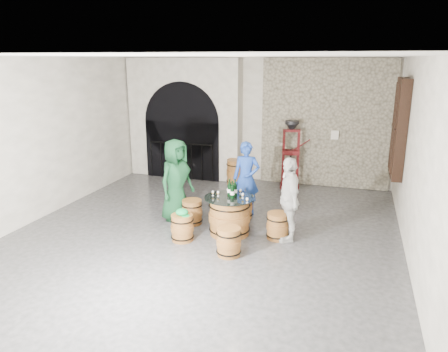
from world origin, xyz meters
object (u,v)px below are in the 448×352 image
(barrel_stool_near_left, at_px, (182,228))
(wine_bottle_center, at_px, (232,191))
(barrel_stool_right, at_px, (278,226))
(wine_bottle_left, at_px, (229,189))
(barrel_stool_far, at_px, (243,206))
(barrel_stool_near_right, at_px, (229,242))
(side_barrel, at_px, (236,172))
(corking_press, at_px, (291,149))
(person_white, at_px, (289,199))
(barrel_stool_left, at_px, (192,212))
(wine_bottle_right, at_px, (235,189))
(barrel_table, at_px, (229,216))
(person_green, at_px, (176,180))
(person_blue, at_px, (246,178))

(barrel_stool_near_left, distance_m, wine_bottle_center, 1.11)
(barrel_stool_right, distance_m, wine_bottle_left, 1.10)
(barrel_stool_far, xyz_separation_m, barrel_stool_near_right, (0.24, -1.76, 0.00))
(side_barrel, distance_m, corking_press, 1.53)
(person_white, bearing_deg, barrel_stool_left, -118.55)
(person_white, xyz_separation_m, wine_bottle_right, (-0.99, 0.02, 0.09))
(barrel_stool_far, xyz_separation_m, wine_bottle_center, (0.06, -0.94, 0.61))
(barrel_stool_far, bearing_deg, barrel_table, -90.64)
(wine_bottle_left, bearing_deg, side_barrel, 103.75)
(barrel_table, bearing_deg, wine_bottle_right, 51.14)
(barrel_table, height_order, wine_bottle_center, wine_bottle_center)
(corking_press, bearing_deg, side_barrel, 176.48)
(barrel_stool_right, bearing_deg, corking_press, 95.32)
(corking_press, bearing_deg, wine_bottle_right, -109.79)
(barrel_stool_right, height_order, wine_bottle_left, wine_bottle_left)
(person_white, distance_m, wine_bottle_center, 1.02)
(wine_bottle_center, bearing_deg, wine_bottle_right, 85.21)
(barrel_stool_near_right, height_order, side_barrel, side_barrel)
(barrel_stool_near_right, distance_m, person_green, 2.03)
(barrel_stool_far, relative_size, person_blue, 0.32)
(side_barrel, bearing_deg, wine_bottle_center, -75.21)
(wine_bottle_left, bearing_deg, person_green, 165.19)
(barrel_table, bearing_deg, corking_press, 79.86)
(barrel_table, bearing_deg, barrel_stool_far, 89.36)
(barrel_stool_far, height_order, person_green, person_green)
(person_blue, bearing_deg, person_white, -54.20)
(wine_bottle_left, xyz_separation_m, corking_press, (0.62, 3.24, 0.14))
(wine_bottle_right, bearing_deg, person_green, 167.15)
(corking_press, bearing_deg, barrel_stool_right, -95.36)
(wine_bottle_right, relative_size, side_barrel, 0.48)
(barrel_stool_right, relative_size, barrel_stool_near_left, 1.00)
(barrel_stool_left, xyz_separation_m, wine_bottle_right, (0.93, -0.18, 0.61))
(barrel_stool_far, distance_m, wine_bottle_right, 1.01)
(wine_bottle_right, bearing_deg, barrel_stool_far, 94.74)
(wine_bottle_right, bearing_deg, wine_bottle_center, -94.79)
(barrel_table, xyz_separation_m, side_barrel, (-0.78, 3.14, -0.02))
(barrel_stool_near_left, height_order, wine_bottle_right, wine_bottle_right)
(barrel_stool_right, distance_m, corking_press, 3.35)
(barrel_table, height_order, barrel_stool_right, barrel_table)
(barrel_stool_left, relative_size, person_white, 0.32)
(person_blue, bearing_deg, barrel_stool_near_left, -122.19)
(wine_bottle_left, bearing_deg, barrel_stool_left, 166.54)
(person_blue, height_order, wine_bottle_center, person_blue)
(barrel_stool_far, xyz_separation_m, person_blue, (0.00, 0.26, 0.53))
(wine_bottle_right, bearing_deg, person_white, -1.09)
(barrel_stool_near_left, bearing_deg, barrel_stool_right, 20.25)
(barrel_stool_left, distance_m, wine_bottle_center, 1.15)
(wine_bottle_center, bearing_deg, person_white, 6.70)
(person_blue, height_order, wine_bottle_right, person_blue)
(barrel_stool_far, bearing_deg, barrel_stool_near_left, -117.09)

